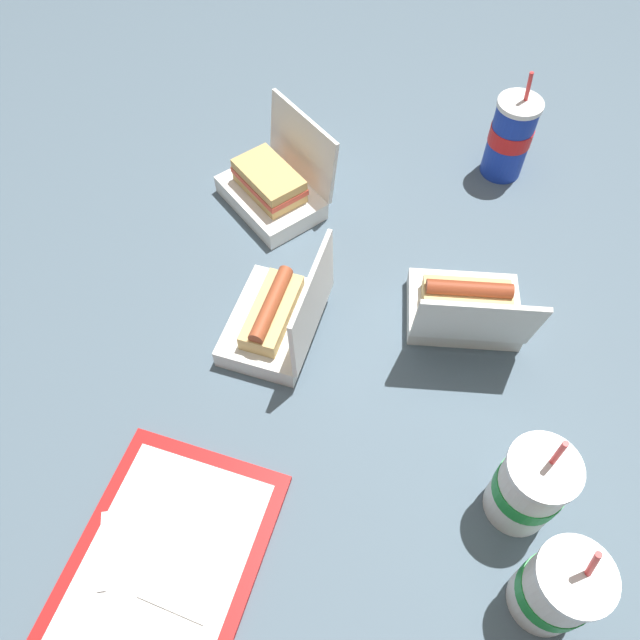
# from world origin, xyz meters

# --- Properties ---
(ground_plane) EXTENTS (3.20, 3.20, 0.00)m
(ground_plane) POSITION_xyz_m (0.00, 0.00, 0.00)
(ground_plane) COLOR #4C6070
(food_tray) EXTENTS (0.41, 0.32, 0.01)m
(food_tray) POSITION_xyz_m (-0.39, 0.21, 0.01)
(food_tray) COLOR red
(food_tray) RESTS_ON ground_plane
(napkin_stack) EXTENTS (0.12, 0.12, 0.00)m
(napkin_stack) POSITION_xyz_m (-0.39, 0.17, 0.02)
(napkin_stack) COLOR white
(napkin_stack) RESTS_ON food_tray
(plastic_fork) EXTENTS (0.11, 0.04, 0.00)m
(plastic_fork) POSITION_xyz_m (-0.37, 0.30, 0.02)
(plastic_fork) COLOR white
(plastic_fork) RESTS_ON food_tray
(clamshell_hotdog_center) EXTENTS (0.22, 0.18, 0.18)m
(clamshell_hotdog_center) POSITION_xyz_m (0.04, 0.11, 0.04)
(clamshell_hotdog_center) COLOR white
(clamshell_hotdog_center) RESTS_ON ground_plane
(clamshell_sandwich_front) EXTENTS (0.26, 0.26, 0.18)m
(clamshell_sandwich_front) POSITION_xyz_m (0.35, 0.18, 0.04)
(clamshell_sandwich_front) COLOR white
(clamshell_sandwich_front) RESTS_ON ground_plane
(clamshell_hotdog_corner) EXTENTS (0.19, 0.20, 0.18)m
(clamshell_hotdog_corner) POSITION_xyz_m (0.10, -0.21, 0.04)
(clamshell_hotdog_corner) COLOR white
(clamshell_hotdog_corner) RESTS_ON ground_plane
(soda_cup_back) EXTENTS (0.10, 0.10, 0.22)m
(soda_cup_back) POSITION_xyz_m (-0.23, -0.29, 0.08)
(soda_cup_back) COLOR white
(soda_cup_back) RESTS_ON ground_plane
(soda_cup_corner) EXTENTS (0.09, 0.09, 0.24)m
(soda_cup_corner) POSITION_xyz_m (0.51, -0.29, 0.09)
(soda_cup_corner) COLOR #1938B7
(soda_cup_corner) RESTS_ON ground_plane
(soda_cup_left) EXTENTS (0.10, 0.10, 0.22)m
(soda_cup_left) POSITION_xyz_m (-0.35, -0.32, 0.08)
(soda_cup_left) COLOR white
(soda_cup_left) RESTS_ON ground_plane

